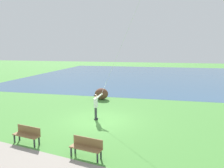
% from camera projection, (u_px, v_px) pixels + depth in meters
% --- Properties ---
extents(ground_plane, '(120.00, 120.00, 0.00)m').
position_uv_depth(ground_plane, '(99.00, 121.00, 15.02)').
color(ground_plane, '#4C8E3D').
extents(lake_water, '(36.00, 44.00, 0.01)m').
position_uv_depth(lake_water, '(163.00, 76.00, 38.27)').
color(lake_water, '#385B7F').
rests_on(lake_water, ground).
extents(person_kite_flyer, '(0.52, 0.62, 1.83)m').
position_uv_depth(person_kite_flyer, '(96.00, 104.00, 15.10)').
color(person_kite_flyer, '#232328').
rests_on(person_kite_flyer, ground).
extents(park_bench_near_walkway, '(0.73, 1.56, 0.88)m').
position_uv_depth(park_bench_near_walkway, '(27.00, 134.00, 11.39)').
color(park_bench_near_walkway, olive).
rests_on(park_bench_near_walkway, ground).
extents(park_bench_far_walkway, '(0.73, 1.56, 0.88)m').
position_uv_depth(park_bench_far_walkway, '(87.00, 146.00, 9.94)').
color(park_bench_far_walkway, olive).
rests_on(park_bench_far_walkway, ground).
extents(lakeside_shrub, '(1.10, 1.26, 1.06)m').
position_uv_depth(lakeside_shrub, '(101.00, 94.00, 21.09)').
color(lakeside_shrub, brown).
rests_on(lakeside_shrub, ground).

